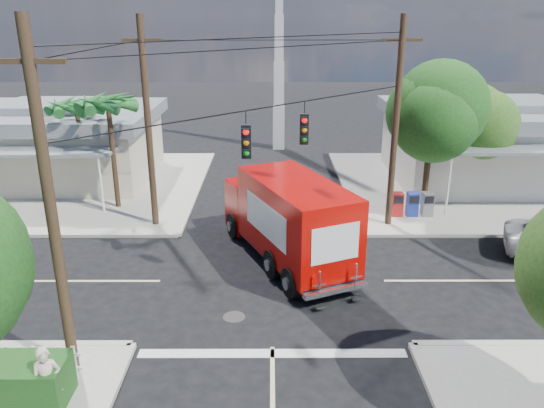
{
  "coord_description": "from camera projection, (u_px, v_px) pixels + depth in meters",
  "views": [
    {
      "loc": [
        -0.03,
        -16.85,
        8.92
      ],
      "look_at": [
        0.0,
        2.0,
        2.2
      ],
      "focal_mm": 35.0,
      "sensor_mm": 36.0,
      "label": 1
    }
  ],
  "objects": [
    {
      "name": "ground",
      "position": [
        272.0,
        281.0,
        18.87
      ],
      "size": [
        120.0,
        120.0,
        0.0
      ],
      "primitive_type": "plane",
      "color": "black",
      "rests_on": "ground"
    },
    {
      "name": "sidewalk_ne",
      "position": [
        469.0,
        186.0,
        29.11
      ],
      "size": [
        14.12,
        14.12,
        0.14
      ],
      "color": "#A6A096",
      "rests_on": "ground"
    },
    {
      "name": "sidewalk_nw",
      "position": [
        74.0,
        186.0,
        29.07
      ],
      "size": [
        14.12,
        14.12,
        0.14
      ],
      "color": "#A6A096",
      "rests_on": "ground"
    },
    {
      "name": "road_markings",
      "position": [
        272.0,
        302.0,
        17.48
      ],
      "size": [
        32.0,
        32.0,
        0.01
      ],
      "color": "beige",
      "rests_on": "ground"
    },
    {
      "name": "building_ne",
      "position": [
        497.0,
        142.0,
        29.38
      ],
      "size": [
        11.8,
        10.2,
        4.5
      ],
      "color": "silver",
      "rests_on": "sidewalk_ne"
    },
    {
      "name": "building_nw",
      "position": [
        59.0,
        142.0,
        29.84
      ],
      "size": [
        10.8,
        10.2,
        4.3
      ],
      "color": "beige",
      "rests_on": "sidewalk_nw"
    },
    {
      "name": "radio_tower",
      "position": [
        279.0,
        67.0,
        35.81
      ],
      "size": [
        0.8,
        0.8,
        17.0
      ],
      "color": "silver",
      "rests_on": "ground"
    },
    {
      "name": "tree_ne_front",
      "position": [
        433.0,
        114.0,
        23.64
      ],
      "size": [
        4.21,
        4.14,
        6.66
      ],
      "color": "#422D1C",
      "rests_on": "sidewalk_ne"
    },
    {
      "name": "tree_ne_back",
      "position": [
        472.0,
        118.0,
        25.92
      ],
      "size": [
        3.77,
        3.66,
        5.82
      ],
      "color": "#422D1C",
      "rests_on": "sidewalk_ne"
    },
    {
      "name": "palm_nw_front",
      "position": [
        108.0,
        105.0,
        24.23
      ],
      "size": [
        3.01,
        3.08,
        5.59
      ],
      "color": "#422D1C",
      "rests_on": "sidewalk_nw"
    },
    {
      "name": "palm_nw_back",
      "position": [
        77.0,
        108.0,
        25.76
      ],
      "size": [
        3.01,
        3.08,
        5.19
      ],
      "color": "#422D1C",
      "rests_on": "sidewalk_nw"
    },
    {
      "name": "utility_poles",
      "position": [
        227.0,
        142.0,
        18.81
      ],
      "size": [
        12.0,
        10.68,
        9.0
      ],
      "color": "#473321",
      "rests_on": "ground"
    },
    {
      "name": "vending_boxes",
      "position": [
        412.0,
        204.0,
        24.49
      ],
      "size": [
        1.9,
        0.5,
        1.1
      ],
      "color": "#B1181B",
      "rests_on": "sidewalk_ne"
    },
    {
      "name": "delivery_truck",
      "position": [
        288.0,
        219.0,
        19.91
      ],
      "size": [
        5.2,
        8.01,
        3.36
      ],
      "color": "black",
      "rests_on": "ground"
    },
    {
      "name": "pedestrian",
      "position": [
        47.0,
        382.0,
        12.13
      ],
      "size": [
        0.74,
        0.62,
        1.74
      ],
      "primitive_type": "imported",
      "rotation": [
        0.0,
        0.0,
        0.37
      ],
      "color": "beige",
      "rests_on": "sidewalk_sw"
    }
  ]
}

